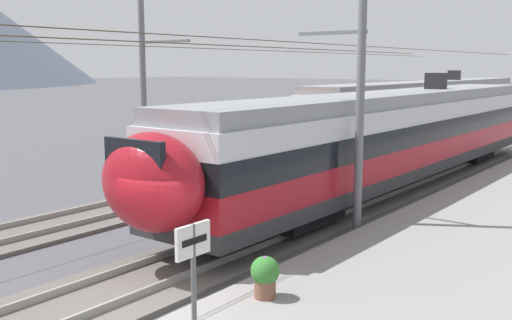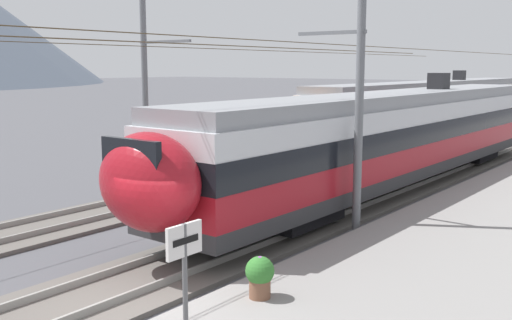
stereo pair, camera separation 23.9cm
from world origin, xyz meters
name	(u,v)px [view 1 (the left image)]	position (x,y,z in m)	size (l,w,h in m)	color
ground_plane	(133,316)	(0.00, 0.00, 0.00)	(400.00, 400.00, 0.00)	#4C4C51
track_near	(96,299)	(0.00, 1.13, 0.07)	(120.00, 3.00, 0.28)	#5B5651
train_near_platform	(392,134)	(14.11, 1.13, 2.23)	(26.48, 3.00, 4.27)	#2D2D30
train_far_track	(427,105)	(32.07, 6.82, 2.23)	(31.71, 2.90, 4.27)	#2D2D30
catenary_mast_mid	(357,83)	(7.74, -0.64, 4.37)	(44.29, 2.20, 8.50)	slate
catenary_mast_far_side	(146,83)	(8.65, 9.03, 4.18)	(44.29, 2.69, 8.04)	slate
platform_sign	(193,261)	(-1.02, -2.63, 1.94)	(0.70, 0.08, 2.14)	#59595B
potted_plant_platform_edge	(265,274)	(1.60, -2.02, 0.85)	(0.57, 0.57, 0.83)	brown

